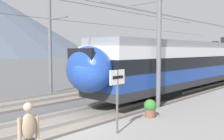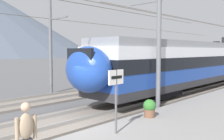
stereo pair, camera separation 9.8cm
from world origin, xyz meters
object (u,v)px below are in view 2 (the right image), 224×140
Objects in this scene: train_far_track at (202,58)px; potted_plant_platform_edge at (150,107)px; train_near_platform at (207,62)px; passenger_walking at (26,134)px; catenary_mast_mid at (157,33)px; catenary_mast_far_side at (52,40)px; platform_sign at (116,87)px.

train_far_track reaches higher than potted_plant_platform_edge.
train_near_platform is 11.37m from train_far_track.
passenger_walking is (-18.86, -3.74, -0.97)m from train_near_platform.
catenary_mast_mid is 1.00× the size of catenary_mast_far_side.
passenger_walking is at bearing -166.10° from catenary_mast_mid.
train_far_track is 0.67× the size of catenary_mast_mid.
train_near_platform is 0.65× the size of catenary_mast_far_side.
potted_plant_platform_edge is at bearing 7.73° from passenger_walking.
catenary_mast_mid is at bearing -82.98° from catenary_mast_far_side.
catenary_mast_far_side is 57.30× the size of potted_plant_platform_edge.
catenary_mast_far_side is (-1.03, 8.40, -0.11)m from catenary_mast_mid.
catenary_mast_mid is 4.33m from potted_plant_platform_edge.
train_far_track is 0.67× the size of catenary_mast_far_side.
train_far_track is at bearing -4.72° from catenary_mast_far_side.
passenger_walking is at bearing -173.03° from platform_sign.
catenary_mast_mid is 57.30× the size of potted_plant_platform_edge.
catenary_mast_mid reaches higher than train_near_platform.
catenary_mast_far_side reaches higher than platform_sign.
potted_plant_platform_edge is (-1.37, -9.68, -3.25)m from catenary_mast_far_side.
catenary_mast_far_side is at bearing 81.92° from potted_plant_platform_edge.
platform_sign is (-4.97, -1.67, -2.16)m from catenary_mast_mid.
catenary_mast_far_side is 13.16m from passenger_walking.
platform_sign is at bearing 6.97° from passenger_walking.
platform_sign is (-3.94, -10.07, -2.05)m from catenary_mast_far_side.
passenger_walking is at bearing -163.31° from train_far_track.
platform_sign is at bearing -162.04° from train_far_track.
catenary_mast_mid is at bearing 27.91° from potted_plant_platform_edge.
train_near_platform is at bearing 12.18° from platform_sign.
train_near_platform is at bearing 9.00° from catenary_mast_mid.
catenary_mast_mid is 26.27× the size of passenger_walking.
passenger_walking is (-29.08, -8.72, -0.97)m from train_far_track.
train_far_track is 17.67× the size of passenger_walking.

